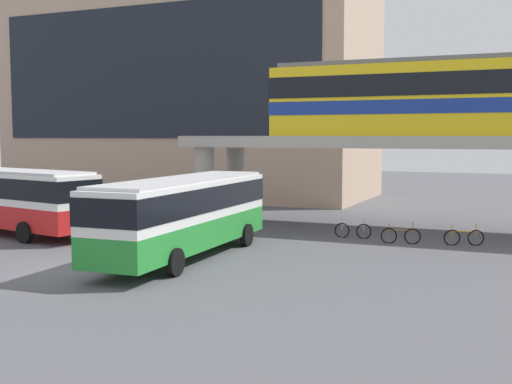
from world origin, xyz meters
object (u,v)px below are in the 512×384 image
bicycle_orange (464,237)px  bicycle_brown (401,236)px  bicycle_silver (353,231)px  bus_secondary (8,194)px  station_building (190,89)px  train (469,96)px  bus_main (184,209)px

bicycle_orange → bicycle_brown: bearing=-167.0°
bicycle_silver → bicycle_brown: bearing=-16.4°
bicycle_silver → bus_secondary: bearing=-161.2°
station_building → bicycle_orange: (23.59, -17.44, -8.40)m
train → bicycle_orange: 7.43m
train → bus_secondary: train is taller
bus_secondary → bicycle_brown: (18.54, 4.78, -1.63)m
station_building → train: 27.17m
train → bicycle_orange: size_ratio=11.85×
bus_main → bicycle_orange: size_ratio=6.56×
train → bicycle_orange: bearing=-85.6°
train → bicycle_brown: train is taller
train → bus_main: train is taller
bus_main → bicycle_silver: (4.90, 7.64, -1.63)m
bicycle_silver → bicycle_orange: same height
bus_secondary → train: bearing=23.3°
bicycle_brown → bicycle_orange: size_ratio=1.04×
bus_secondary → bicycle_brown: bus_secondary is taller
station_building → bus_secondary: size_ratio=2.61×
bicycle_brown → bicycle_silver: bearing=163.6°
train → bicycle_brown: 8.12m
bus_secondary → bicycle_orange: 21.97m
bus_main → bicycle_brown: 10.21m
bicycle_silver → bicycle_orange: size_ratio=1.06×
bicycle_brown → bicycle_silver: (-2.41, 0.71, 0.00)m
bicycle_silver → bicycle_orange: bearing=-1.0°
train → bus_secondary: 23.32m
bicycle_orange → bus_secondary: bearing=-165.7°
bus_secondary → bicycle_silver: bus_secondary is taller
bus_main → bicycle_brown: bearing=43.5°
train → bus_secondary: (-20.95, -9.02, -4.86)m
bus_secondary → bicycle_orange: size_ratio=6.68×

